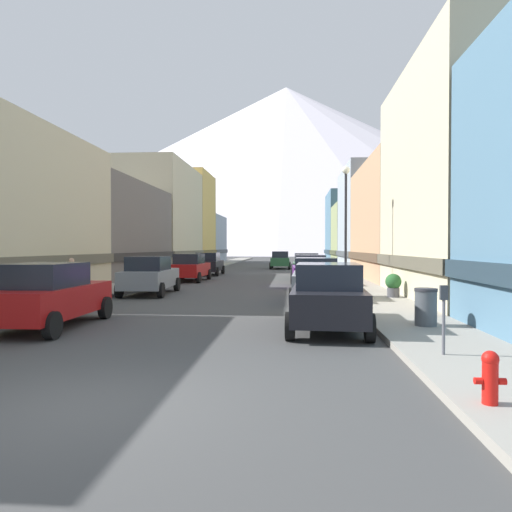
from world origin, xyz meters
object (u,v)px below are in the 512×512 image
object	(u,v)px
car_left_3	(208,264)
car_right_2	(310,271)
car_left_2	(190,267)
car_driving_0	(280,260)
car_right_3	(306,266)
car_left_1	(150,275)
potted_plant_1	(393,284)
parking_meter_near	(444,310)
streetlamp_right	(346,209)
fire_hydrant_near	(490,376)
pedestrian_0	(72,279)
car_left_0	(48,295)
car_right_1	(316,279)
trash_bin_right	(426,307)
car_right_0	(328,296)

from	to	relation	value
car_left_3	car_right_2	world-z (taller)	same
car_left_2	car_left_3	distance (m)	6.69
car_left_2	car_driving_0	bearing A→B (deg)	73.15
car_left_2	car_right_3	bearing A→B (deg)	21.62
car_left_1	potted_plant_1	distance (m)	10.94
parking_meter_near	streetlamp_right	distance (m)	13.53
fire_hydrant_near	pedestrian_0	size ratio (longest dim) A/B	0.44
car_left_0	streetlamp_right	size ratio (longest dim) A/B	0.76
car_left_1	car_left_0	bearing A→B (deg)	-90.01
car_right_1	trash_bin_right	xyz separation A→B (m)	(2.55, -6.77, -0.26)
car_left_0	trash_bin_right	size ratio (longest dim) A/B	4.52
fire_hydrant_near	trash_bin_right	size ratio (longest dim) A/B	0.72
car_driving_0	parking_meter_near	size ratio (longest dim) A/B	3.31
car_right_0	car_left_3	bearing A→B (deg)	107.47
car_left_2	fire_hydrant_near	world-z (taller)	car_left_2
car_left_1	pedestrian_0	xyz separation A→B (m)	(-2.45, -2.72, -0.01)
car_right_1	pedestrian_0	xyz separation A→B (m)	(-10.05, -0.64, -0.01)
car_left_0	car_driving_0	distance (m)	35.98
car_left_2	parking_meter_near	distance (m)	22.94
car_right_0	streetlamp_right	xyz separation A→B (m)	(1.55, 9.78, 3.09)
car_right_0	parking_meter_near	xyz separation A→B (m)	(1.95, -3.41, 0.11)
car_right_0	pedestrian_0	bearing A→B (deg)	148.71
car_right_0	car_driving_0	xyz separation A→B (m)	(-2.20, 35.28, 0.00)
parking_meter_near	potted_plant_1	bearing A→B (deg)	83.21
car_left_1	fire_hydrant_near	world-z (taller)	car_left_1
car_right_3	parking_meter_near	size ratio (longest dim) A/B	3.31
car_left_0	car_left_3	size ratio (longest dim) A/B	1.00
car_left_1	trash_bin_right	xyz separation A→B (m)	(10.15, -8.85, -0.26)
car_driving_0	potted_plant_1	xyz separation A→B (m)	(5.40, -28.18, -0.22)
trash_bin_right	pedestrian_0	world-z (taller)	pedestrian_0
car_right_2	streetlamp_right	distance (m)	5.19
car_right_3	potted_plant_1	xyz separation A→B (m)	(3.20, -13.36, -0.22)
car_left_2	car_right_2	world-z (taller)	same
trash_bin_right	streetlamp_right	world-z (taller)	streetlamp_right
potted_plant_1	trash_bin_right	bearing A→B (deg)	-95.22
pedestrian_0	car_right_0	bearing A→B (deg)	-31.29
car_left_1	car_right_3	distance (m)	13.89
potted_plant_1	car_right_0	bearing A→B (deg)	-114.30
car_right_0	trash_bin_right	bearing A→B (deg)	-0.52
car_left_0	car_left_1	distance (m)	9.13
car_right_3	car_right_2	bearing A→B (deg)	-89.99
trash_bin_right	car_left_3	bearing A→B (deg)	112.79
car_right_1	car_right_3	distance (m)	13.71
car_left_0	pedestrian_0	world-z (taller)	car_left_0
car_right_3	car_left_0	bearing A→B (deg)	-110.11
car_driving_0	trash_bin_right	size ratio (longest dim) A/B	4.49
streetlamp_right	pedestrian_0	bearing A→B (deg)	-162.44
car_left_0	car_right_2	world-z (taller)	same
car_right_0	car_right_2	distance (m)	13.66
car_left_0	car_right_1	xyz separation A→B (m)	(7.60, 7.04, 0.00)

